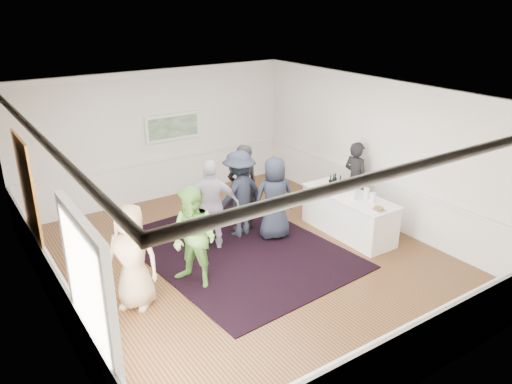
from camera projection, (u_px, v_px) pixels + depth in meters
floor at (247, 261)px, 9.66m from camera, size 8.00×8.00×0.00m
ceiling at (246, 96)px, 8.48m from camera, size 7.00×8.00×0.02m
wall_left at (45, 231)px, 7.25m from camera, size 0.02×8.00×3.20m
wall_right at (381, 152)px, 10.89m from camera, size 0.02×8.00×3.20m
wall_back at (158, 136)px, 12.15m from camera, size 7.00×0.02×3.20m
wall_front at (428, 282)px, 5.99m from camera, size 7.00×0.02×3.20m
wainscoting at (247, 238)px, 9.48m from camera, size 7.00×8.00×1.00m
mirror at (28, 191)px, 8.21m from camera, size 0.05×1.25×1.85m
doorway at (90, 303)px, 5.88m from camera, size 0.10×1.78×2.56m
landscape_painting at (173, 127)px, 12.25m from camera, size 1.44×0.06×0.66m
area_rug at (238, 250)px, 10.07m from camera, size 3.74×4.72×0.02m
serving_table at (349, 214)px, 10.63m from camera, size 0.84×2.20×0.89m
bartender at (356, 180)px, 11.30m from camera, size 0.47×0.68×1.79m
guest_tan at (132, 257)px, 7.99m from camera, size 1.03×1.02×1.79m
guest_green at (194, 238)px, 8.58m from camera, size 1.01×1.10×1.82m
guest_lilac at (212, 205)px, 9.88m from camera, size 1.17×0.92×1.85m
guest_dark_a at (239, 194)px, 10.41m from camera, size 1.30×0.88×1.86m
guest_dark_b at (243, 188)px, 10.63m from camera, size 0.74×0.52×1.93m
guest_navy at (275, 198)px, 10.32m from camera, size 0.99×0.80×1.76m
wine_bottles at (335, 181)px, 10.80m from camera, size 0.25×0.22×0.31m
juice_pitchers at (360, 194)px, 10.19m from camera, size 0.39×0.61×0.24m
ice_bucket at (348, 187)px, 10.57m from camera, size 0.26×0.26×0.25m
nut_bowl at (378, 209)px, 9.67m from camera, size 0.24×0.24×0.08m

